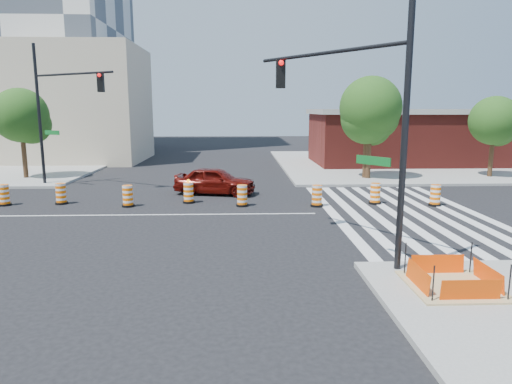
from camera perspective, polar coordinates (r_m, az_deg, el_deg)
ground at (r=20.55m, az=-12.28°, el=-2.80°), size 120.00×120.00×0.00m
sidewalk_ne at (r=40.59m, az=18.66°, el=3.38°), size 22.00×22.00×0.15m
crosswalk_east at (r=21.50m, az=17.83°, el=-2.47°), size 6.75×13.50×0.01m
lane_centerline at (r=20.55m, az=-12.28°, el=-2.79°), size 14.00×0.12×0.01m
excavation_pit at (r=12.73m, az=23.34°, el=-10.55°), size 2.20×2.20×0.90m
brick_storefront at (r=40.40m, az=18.84°, el=6.54°), size 16.50×8.50×4.60m
beige_midrise at (r=44.54m, az=-23.04°, el=10.03°), size 14.00×10.00×10.00m
red_coupe at (r=24.93m, az=-5.14°, el=1.42°), size 4.66×2.67×1.49m
signal_pole_se at (r=13.89m, az=12.54°, el=11.22°), size 3.65×4.91×7.91m
signal_pole_nw at (r=29.02m, az=-23.55°, el=10.35°), size 5.43×3.26×8.21m
tree_north_b at (r=33.44m, az=-27.22°, el=8.16°), size 3.50×3.49×5.94m
tree_north_c at (r=30.62m, az=13.73°, el=8.58°), size 3.36×3.34×5.68m
tree_north_d at (r=30.49m, az=14.17°, el=9.81°), size 3.93×3.93×6.68m
tree_north_e at (r=34.17m, az=27.66°, el=7.59°), size 3.23×3.21×5.45m
median_drum_1 at (r=25.05m, az=-28.96°, el=-0.41°), size 0.60×0.60×1.02m
median_drum_2 at (r=24.21m, az=-23.19°, el=-0.28°), size 0.60×0.60×1.02m
median_drum_3 at (r=22.51m, az=-15.73°, el=-0.57°), size 0.60×0.60×1.02m
median_drum_4 at (r=22.77m, az=-8.42°, el=-0.15°), size 0.60×0.60×1.18m
median_drum_5 at (r=21.78m, az=-1.74°, el=-0.54°), size 0.60×0.60×1.02m
median_drum_6 at (r=21.91m, az=7.62°, el=-0.57°), size 0.60×0.60×1.02m
median_drum_7 at (r=23.05m, az=14.68°, el=-0.28°), size 0.60×0.60×1.02m
median_drum_8 at (r=23.49m, az=21.50°, el=-0.47°), size 0.60×0.60×1.02m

